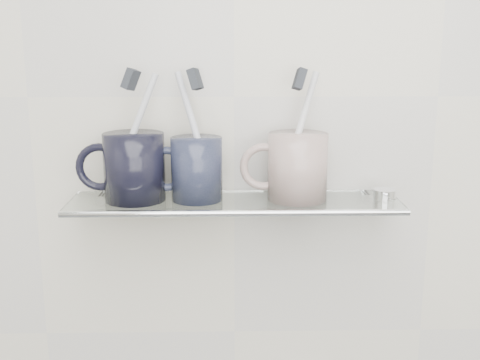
{
  "coord_description": "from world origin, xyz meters",
  "views": [
    {
      "loc": [
        -0.01,
        0.16,
        1.34
      ],
      "look_at": [
        0.01,
        1.04,
        1.13
      ],
      "focal_mm": 45.0,
      "sensor_mm": 36.0,
      "label": 1
    }
  ],
  "objects_px": {
    "mug_center": "(197,169)",
    "mug_right": "(298,167)",
    "shelf_glass": "(235,203)",
    "mug_left": "(134,167)"
  },
  "relations": [
    {
      "from": "mug_center",
      "to": "mug_right",
      "type": "xyz_separation_m",
      "value": [
        0.15,
        0.0,
        0.0
      ]
    },
    {
      "from": "shelf_glass",
      "to": "mug_right",
      "type": "relative_size",
      "value": 4.94
    },
    {
      "from": "shelf_glass",
      "to": "mug_center",
      "type": "distance_m",
      "value": 0.08
    },
    {
      "from": "shelf_glass",
      "to": "mug_left",
      "type": "bearing_deg",
      "value": 178.09
    },
    {
      "from": "mug_left",
      "to": "mug_right",
      "type": "bearing_deg",
      "value": -12.28
    },
    {
      "from": "mug_center",
      "to": "mug_left",
      "type": "bearing_deg",
      "value": 155.25
    },
    {
      "from": "shelf_glass",
      "to": "mug_center",
      "type": "xyz_separation_m",
      "value": [
        -0.06,
        0.0,
        0.05
      ]
    },
    {
      "from": "mug_center",
      "to": "shelf_glass",
      "type": "bearing_deg",
      "value": -29.75
    },
    {
      "from": "mug_center",
      "to": "mug_right",
      "type": "bearing_deg",
      "value": -24.75
    },
    {
      "from": "mug_right",
      "to": "mug_center",
      "type": "bearing_deg",
      "value": -165.76
    }
  ]
}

